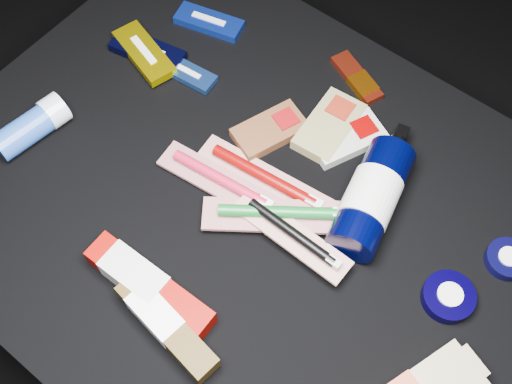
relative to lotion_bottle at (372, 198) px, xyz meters
The scene contains 20 objects.
ground 0.48m from the lotion_bottle, 147.89° to the right, with size 3.00×3.00×0.00m, color black.
cloth_table 0.31m from the lotion_bottle, 147.89° to the right, with size 0.98×0.78×0.40m, color black.
luna_bar_0 0.46m from the lotion_bottle, 162.62° to the left, with size 0.13×0.08×0.02m.
luna_bar_1 0.39m from the lotion_bottle, behind, with size 0.11×0.05×0.01m.
luna_bar_2 0.47m from the lotion_bottle, behind, with size 0.14×0.07×0.02m.
luna_bar_3 0.47m from the lotion_bottle, behind, with size 0.14×0.09×0.02m.
clif_bar_0 0.21m from the lotion_bottle, behind, with size 0.10×0.13×0.02m.
clif_bar_1 0.13m from the lotion_bottle, 137.67° to the left, with size 0.11×0.14×0.02m.
clif_bar_2 0.16m from the lotion_bottle, 146.47° to the left, with size 0.08×0.14×0.02m.
power_bar 0.25m from the lotion_bottle, 127.37° to the left, with size 0.12×0.07×0.01m.
lotion_bottle is the anchor object (origin of this frame).
cream_tin_upper 0.22m from the lotion_bottle, 14.32° to the left, with size 0.06×0.06×0.02m.
cream_tin_lower 0.18m from the lotion_bottle, 17.13° to the right, with size 0.08×0.08×0.02m.
deodorant_stick 0.55m from the lotion_bottle, 156.21° to the right, with size 0.07×0.13×0.05m.
toothbrush_pack_0 0.17m from the lotion_bottle, 158.43° to the right, with size 0.24×0.08×0.03m.
toothbrush_pack_1 0.23m from the lotion_bottle, 151.73° to the right, with size 0.22×0.07×0.02m.
toothbrush_pack_2 0.14m from the lotion_bottle, 133.00° to the right, with size 0.22×0.18×0.03m.
toothbrush_pack_3 0.13m from the lotion_bottle, 116.01° to the right, with size 0.19×0.05×0.02m.
toothpaste_carton_red 0.36m from the lotion_bottle, 120.68° to the right, with size 0.21×0.05×0.04m.
toothpaste_carton_green 0.35m from the lotion_bottle, 110.13° to the right, with size 0.18×0.06×0.03m.
Camera 1 is at (0.30, -0.36, 1.28)m, focal length 45.00 mm.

